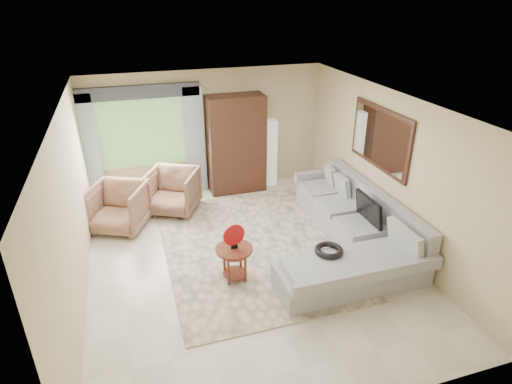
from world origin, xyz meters
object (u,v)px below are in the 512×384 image
object	(u,v)px
armoire	(236,144)
floor_lamp	(270,153)
coffee_table	(235,263)
tv_screen	(369,210)
armchair_left	(119,207)
potted_plant	(122,197)
sectional_sofa	(351,234)
armchair_right	(173,191)

from	to	relation	value
armoire	floor_lamp	size ratio (longest dim) A/B	1.40
coffee_table	armoire	bearing A→B (deg)	74.31
coffee_table	armoire	world-z (taller)	armoire
tv_screen	coffee_table	distance (m)	2.43
armchair_left	potted_plant	distance (m)	0.86
sectional_sofa	potted_plant	world-z (taller)	sectional_sofa
coffee_table	sectional_sofa	bearing A→B (deg)	6.85
armchair_left	armoire	size ratio (longest dim) A/B	0.45
tv_screen	floor_lamp	size ratio (longest dim) A/B	0.49
armchair_right	potted_plant	distance (m)	1.09
coffee_table	potted_plant	world-z (taller)	coffee_table
potted_plant	floor_lamp	world-z (taller)	floor_lamp
tv_screen	floor_lamp	xyz separation A→B (m)	(-0.70, 2.99, 0.03)
coffee_table	floor_lamp	bearing A→B (deg)	62.31
armchair_left	armchair_right	bearing A→B (deg)	46.27
tv_screen	armchair_left	bearing A→B (deg)	154.55
tv_screen	armoire	size ratio (longest dim) A/B	0.35
coffee_table	floor_lamp	xyz separation A→B (m)	(1.69, 3.21, 0.45)
coffee_table	armchair_left	bearing A→B (deg)	127.33
tv_screen	potted_plant	world-z (taller)	tv_screen
coffee_table	armchair_right	bearing A→B (deg)	103.12
armchair_left	armoire	bearing A→B (deg)	47.04
tv_screen	armoire	bearing A→B (deg)	117.15
floor_lamp	armchair_right	bearing A→B (deg)	-163.57
armchair_left	floor_lamp	world-z (taller)	floor_lamp
armchair_left	floor_lamp	size ratio (longest dim) A/B	0.64
potted_plant	armoire	xyz separation A→B (m)	(2.45, 0.17, 0.81)
coffee_table	tv_screen	bearing A→B (deg)	5.43
coffee_table	armchair_left	world-z (taller)	armchair_left
armchair_left	armchair_right	world-z (taller)	armchair_left
floor_lamp	tv_screen	bearing A→B (deg)	-76.80
sectional_sofa	armchair_left	size ratio (longest dim) A/B	3.63
tv_screen	armchair_left	size ratio (longest dim) A/B	0.78
armchair_right	armoire	xyz separation A→B (m)	(1.48, 0.61, 0.62)
tv_screen	armchair_left	world-z (taller)	tv_screen
armchair_right	armoire	bearing A→B (deg)	49.56
sectional_sofa	armchair_left	bearing A→B (deg)	153.33
armchair_left	armoire	xyz separation A→B (m)	(2.52, 1.01, 0.62)
armchair_right	potted_plant	world-z (taller)	armchair_right
potted_plant	floor_lamp	bearing A→B (deg)	4.11
tv_screen	sectional_sofa	bearing A→B (deg)	174.00
sectional_sofa	armchair_right	size ratio (longest dim) A/B	3.65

